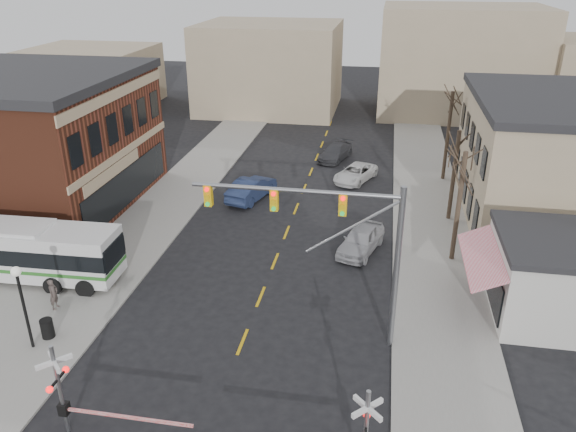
% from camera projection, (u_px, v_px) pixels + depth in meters
% --- Properties ---
extents(ground, '(160.00, 160.00, 0.00)m').
position_uv_depth(ground, '(231.00, 369.00, 24.88)').
color(ground, black).
rests_on(ground, ground).
extents(sidewalk_west, '(5.00, 60.00, 0.12)m').
position_uv_depth(sidewalk_west, '(182.00, 190.00, 44.28)').
color(sidewalk_west, gray).
rests_on(sidewalk_west, ground).
extents(sidewalk_east, '(5.00, 60.00, 0.12)m').
position_uv_depth(sidewalk_east, '(428.00, 206.00, 41.30)').
color(sidewalk_east, gray).
rests_on(sidewalk_east, ground).
extents(tree_east_a, '(0.28, 0.28, 6.75)m').
position_uv_depth(tree_east_a, '(458.00, 207.00, 32.54)').
color(tree_east_a, '#382B21').
rests_on(tree_east_a, sidewalk_east).
extents(tree_east_b, '(0.28, 0.28, 6.30)m').
position_uv_depth(tree_east_b, '(454.00, 176.00, 37.97)').
color(tree_east_b, '#382B21').
rests_on(tree_east_b, sidewalk_east).
extents(tree_east_c, '(0.28, 0.28, 7.20)m').
position_uv_depth(tree_east_c, '(448.00, 136.00, 44.92)').
color(tree_east_c, '#382B21').
rests_on(tree_east_c, sidewalk_east).
extents(transit_bus, '(12.49, 3.07, 3.20)m').
position_uv_depth(transit_bus, '(10.00, 250.00, 31.36)').
color(transit_bus, silver).
rests_on(transit_bus, ground).
extents(traffic_signal_mast, '(9.33, 0.30, 8.00)m').
position_uv_depth(traffic_signal_mast, '(339.00, 231.00, 24.60)').
color(traffic_signal_mast, gray).
rests_on(traffic_signal_mast, ground).
extents(rr_crossing_west, '(5.60, 1.36, 4.00)m').
position_uv_depth(rr_crossing_west, '(71.00, 392.00, 20.76)').
color(rr_crossing_west, gray).
rests_on(rr_crossing_west, ground).
extents(street_lamp, '(0.44, 0.44, 4.25)m').
position_uv_depth(street_lamp, '(20.00, 291.00, 24.91)').
color(street_lamp, black).
rests_on(street_lamp, sidewalk_west).
extents(trash_bin, '(0.60, 0.60, 0.96)m').
position_uv_depth(trash_bin, '(47.00, 328.00, 26.65)').
color(trash_bin, black).
rests_on(trash_bin, sidewalk_west).
extents(car_a, '(3.18, 5.04, 1.60)m').
position_uv_depth(car_a, '(361.00, 240.00, 34.72)').
color(car_a, '#A3A2A7').
rests_on(car_a, ground).
extents(car_b, '(3.11, 5.42, 1.69)m').
position_uv_depth(car_b, '(251.00, 188.00, 42.41)').
color(car_b, '#1C2747').
rests_on(car_b, ground).
extents(car_c, '(3.85, 5.21, 1.31)m').
position_uv_depth(car_c, '(355.00, 173.00, 45.97)').
color(car_c, silver).
rests_on(car_c, ground).
extents(car_d, '(3.26, 5.10, 1.38)m').
position_uv_depth(car_d, '(335.00, 152.00, 50.95)').
color(car_d, '#36363A').
rests_on(car_d, ground).
extents(pedestrian_near, '(0.41, 0.61, 1.67)m').
position_uv_depth(pedestrian_near, '(53.00, 294.00, 28.73)').
color(pedestrian_near, '#564944').
rests_on(pedestrian_near, sidewalk_west).
extents(pedestrian_far, '(1.01, 1.08, 1.78)m').
position_uv_depth(pedestrian_far, '(74.00, 251.00, 32.85)').
color(pedestrian_far, '#2E3751').
rests_on(pedestrian_far, sidewalk_west).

